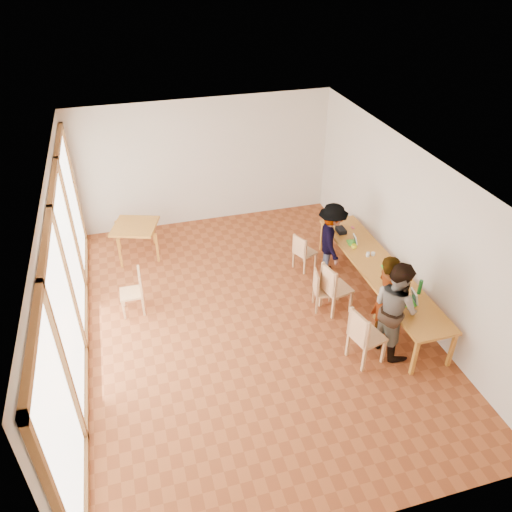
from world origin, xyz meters
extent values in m
plane|color=brown|center=(0.00, 0.00, 0.00)|extent=(8.00, 8.00, 0.00)
cube|color=beige|center=(0.00, 4.00, 1.50)|extent=(6.00, 0.10, 3.00)
cube|color=beige|center=(0.00, -4.00, 1.50)|extent=(6.00, 0.10, 3.00)
cube|color=beige|center=(3.00, 0.00, 1.50)|extent=(0.10, 8.00, 3.00)
cube|color=white|center=(-2.96, 0.00, 1.50)|extent=(0.10, 8.00, 3.00)
cube|color=white|center=(0.00, 0.00, 3.02)|extent=(6.00, 8.00, 0.04)
cube|color=#C9882C|center=(2.50, -0.06, 0.72)|extent=(0.80, 4.00, 0.05)
cube|color=#C9882C|center=(2.16, -2.00, 0.35)|extent=(0.06, 0.06, 0.70)
cube|color=#C9882C|center=(2.16, 1.88, 0.35)|extent=(0.06, 0.06, 0.70)
cube|color=#C9882C|center=(2.84, -2.00, 0.35)|extent=(0.06, 0.06, 0.70)
cube|color=#C9882C|center=(2.84, 1.88, 0.35)|extent=(0.06, 0.06, 0.70)
cube|color=#C9882C|center=(-1.81, 2.81, 0.72)|extent=(0.90, 0.90, 0.05)
cube|color=#C9882C|center=(-2.20, 2.42, 0.35)|extent=(0.05, 0.05, 0.70)
cube|color=#C9882C|center=(-2.20, 3.20, 0.35)|extent=(0.05, 0.05, 0.70)
cube|color=#C9882C|center=(-1.42, 2.42, 0.35)|extent=(0.05, 0.05, 0.70)
cube|color=#C9882C|center=(-1.42, 3.20, 0.35)|extent=(0.05, 0.05, 0.70)
cube|color=tan|center=(1.58, -1.48, 0.49)|extent=(0.58, 0.58, 0.05)
cube|color=tan|center=(1.36, -1.53, 0.77)|extent=(0.16, 0.48, 0.51)
cube|color=tan|center=(1.43, -0.03, 0.39)|extent=(0.45, 0.45, 0.04)
cube|color=tan|center=(1.26, 0.00, 0.61)|extent=(0.11, 0.38, 0.40)
cube|color=tan|center=(1.63, -0.13, 0.48)|extent=(0.55, 0.55, 0.04)
cube|color=tan|center=(1.42, -0.17, 0.75)|extent=(0.14, 0.47, 0.49)
cube|color=tan|center=(1.55, 1.33, 0.39)|extent=(0.51, 0.51, 0.04)
cube|color=tan|center=(1.39, 1.25, 0.61)|extent=(0.19, 0.36, 0.40)
cube|color=tan|center=(-2.06, 0.85, 0.42)|extent=(0.42, 0.42, 0.04)
cube|color=tan|center=(-1.87, 0.85, 0.66)|extent=(0.05, 0.42, 0.43)
imported|color=gray|center=(2.12, -1.01, 0.83)|extent=(0.44, 0.63, 1.66)
imported|color=gray|center=(2.09, -1.35, 0.88)|extent=(0.78, 0.94, 1.75)
imported|color=gray|center=(1.99, 1.05, 0.79)|extent=(0.80, 1.13, 1.58)
cube|color=#4DCF2F|center=(2.48, -1.13, 0.76)|extent=(0.23, 0.30, 0.03)
cube|color=white|center=(2.57, -1.15, 0.86)|extent=(0.12, 0.26, 0.23)
cube|color=#4DCF2F|center=(2.61, -0.14, 0.76)|extent=(0.17, 0.23, 0.02)
cube|color=white|center=(2.69, -0.14, 0.84)|extent=(0.08, 0.20, 0.18)
cube|color=#4DCF2F|center=(2.35, 0.87, 0.76)|extent=(0.18, 0.23, 0.02)
cube|color=white|center=(2.43, 0.86, 0.84)|extent=(0.09, 0.20, 0.18)
imported|color=yellow|center=(2.32, 0.68, 0.79)|extent=(0.11, 0.11, 0.09)
cylinder|color=#166324|center=(2.78, -0.97, 0.89)|extent=(0.07, 0.07, 0.28)
cylinder|color=silver|center=(2.45, 0.34, 0.80)|extent=(0.07, 0.07, 0.09)
cylinder|color=white|center=(2.57, 0.35, 0.78)|extent=(0.08, 0.08, 0.06)
cube|color=#C94358|center=(2.65, 1.43, 0.76)|extent=(0.05, 0.10, 0.01)
cube|color=black|center=(2.33, 1.34, 0.80)|extent=(0.16, 0.26, 0.09)
camera|label=1|loc=(-1.84, -6.82, 6.09)|focal=35.00mm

